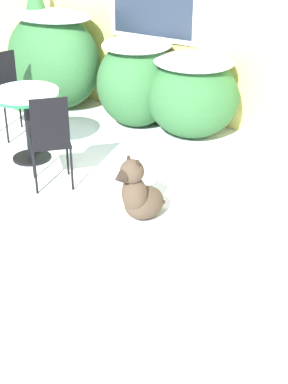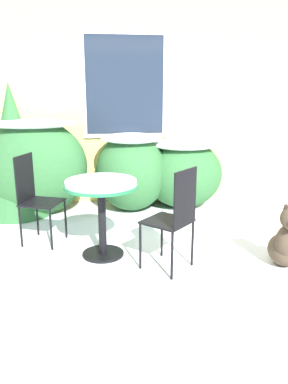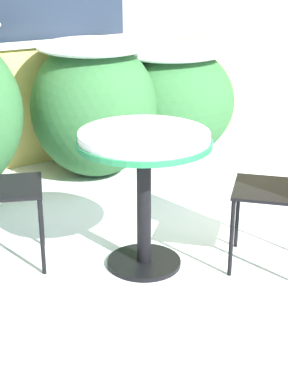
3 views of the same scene
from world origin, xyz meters
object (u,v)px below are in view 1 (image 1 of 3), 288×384
object	(u,v)px
patio_chair_near_table	(8,91)
dog	(139,195)
patio_table	(27,104)
patio_chair_far_side	(50,138)

from	to	relation	value
patio_chair_near_table	dog	size ratio (longest dim) A/B	1.51
patio_table	patio_chair_far_side	xyz separation A→B (m)	(0.66, -0.42, -0.11)
patio_chair_near_table	dog	xyz separation A→B (m)	(2.47, -0.99, -0.29)
patio_chair_near_table	patio_chair_far_side	xyz separation A→B (m)	(1.37, -0.89, 0.00)
patio_table	patio_chair_far_side	distance (m)	0.79
patio_chair_far_side	dog	bearing A→B (deg)	130.02
patio_chair_near_table	dog	bearing A→B (deg)	-90.40
patio_chair_far_side	dog	size ratio (longest dim) A/B	1.51
patio_chair_near_table	dog	distance (m)	2.67
patio_chair_near_table	patio_chair_far_side	distance (m)	1.64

